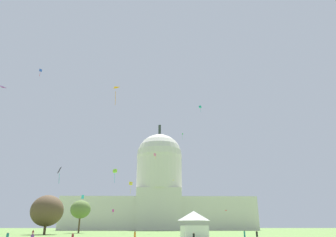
{
  "coord_description": "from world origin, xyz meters",
  "views": [
    {
      "loc": [
        2.39,
        -26.35,
        2.54
      ],
      "look_at": [
        4.94,
        72.95,
        37.58
      ],
      "focal_mm": 32.65,
      "sensor_mm": 36.0,
      "label": 1
    }
  ],
  "objects_px": {
    "kite_black_low": "(59,171)",
    "kite_gold_mid": "(174,181)",
    "kite_violet_mid": "(2,89)",
    "kite_orange_mid": "(115,89)",
    "kite_yellow_mid": "(131,183)",
    "tree_west_far": "(47,211)",
    "tree_west_mid": "(81,209)",
    "person_teal_back_left": "(245,234)",
    "person_orange_front_right": "(135,237)",
    "kite_red_low": "(227,212)",
    "capitol_building": "(159,194)",
    "person_black_mid_right": "(257,234)",
    "kite_turquoise_high": "(200,107)",
    "person_black_back_center": "(194,237)",
    "kite_white_low": "(55,201)",
    "kite_magenta_low": "(113,211)",
    "kite_pink_mid": "(155,155)",
    "event_tent": "(194,225)",
    "kite_blue_high": "(40,71)",
    "kite_lime_low": "(115,171)",
    "kite_cyan_low": "(83,197)",
    "person_maroon_front_left": "(33,234)",
    "kite_green_high": "(182,135)"
  },
  "relations": [
    {
      "from": "kite_violet_mid",
      "to": "kite_black_low",
      "type": "height_order",
      "value": "kite_violet_mid"
    },
    {
      "from": "kite_yellow_mid",
      "to": "tree_west_far",
      "type": "bearing_deg",
      "value": -33.56
    },
    {
      "from": "kite_white_low",
      "to": "kite_orange_mid",
      "type": "relative_size",
      "value": 0.65
    },
    {
      "from": "person_black_back_center",
      "to": "kite_orange_mid",
      "type": "xyz_separation_m",
      "value": [
        -15.41,
        -3.24,
        27.69
      ]
    },
    {
      "from": "kite_black_low",
      "to": "kite_magenta_low",
      "type": "relative_size",
      "value": 1.23
    },
    {
      "from": "person_orange_front_right",
      "to": "kite_magenta_low",
      "type": "height_order",
      "value": "kite_magenta_low"
    },
    {
      "from": "person_black_back_center",
      "to": "kite_yellow_mid",
      "type": "xyz_separation_m",
      "value": [
        -17.85,
        64.8,
        17.87
      ]
    },
    {
      "from": "person_black_back_center",
      "to": "kite_red_low",
      "type": "bearing_deg",
      "value": 51.85
    },
    {
      "from": "kite_white_low",
      "to": "kite_black_low",
      "type": "relative_size",
      "value": 0.65
    },
    {
      "from": "kite_lime_low",
      "to": "kite_orange_mid",
      "type": "height_order",
      "value": "kite_orange_mid"
    },
    {
      "from": "kite_gold_mid",
      "to": "kite_magenta_low",
      "type": "bearing_deg",
      "value": 55.8
    },
    {
      "from": "kite_green_high",
      "to": "kite_lime_low",
      "type": "bearing_deg",
      "value": 170.5
    },
    {
      "from": "kite_yellow_mid",
      "to": "tree_west_mid",
      "type": "bearing_deg",
      "value": -74.33
    },
    {
      "from": "kite_black_low",
      "to": "kite_gold_mid",
      "type": "relative_size",
      "value": 1.92
    },
    {
      "from": "kite_cyan_low",
      "to": "kite_red_low",
      "type": "bearing_deg",
      "value": -159.23
    },
    {
      "from": "kite_turquoise_high",
      "to": "kite_white_low",
      "type": "bearing_deg",
      "value": -139.48
    },
    {
      "from": "capitol_building",
      "to": "person_black_mid_right",
      "type": "xyz_separation_m",
      "value": [
        24.64,
        -121.94,
        -21.59
      ]
    },
    {
      "from": "kite_magenta_low",
      "to": "kite_cyan_low",
      "type": "height_order",
      "value": "kite_cyan_low"
    },
    {
      "from": "kite_lime_low",
      "to": "kite_yellow_mid",
      "type": "relative_size",
      "value": 0.77
    },
    {
      "from": "person_maroon_front_left",
      "to": "kite_green_high",
      "type": "distance_m",
      "value": 110.25
    },
    {
      "from": "person_orange_front_right",
      "to": "kite_red_low",
      "type": "relative_size",
      "value": 1.3
    },
    {
      "from": "person_black_mid_right",
      "to": "kite_red_low",
      "type": "relative_size",
      "value": 1.06
    },
    {
      "from": "kite_red_low",
      "to": "kite_magenta_low",
      "type": "distance_m",
      "value": 64.37
    },
    {
      "from": "capitol_building",
      "to": "person_maroon_front_left",
      "type": "distance_m",
      "value": 125.96
    },
    {
      "from": "person_maroon_front_left",
      "to": "kite_green_high",
      "type": "height_order",
      "value": "kite_green_high"
    },
    {
      "from": "kite_red_low",
      "to": "kite_cyan_low",
      "type": "relative_size",
      "value": 0.92
    },
    {
      "from": "kite_yellow_mid",
      "to": "kite_pink_mid",
      "type": "bearing_deg",
      "value": 66.1
    },
    {
      "from": "person_black_back_center",
      "to": "kite_white_low",
      "type": "bearing_deg",
      "value": 105.55
    },
    {
      "from": "kite_white_low",
      "to": "kite_blue_high",
      "type": "bearing_deg",
      "value": -33.89
    },
    {
      "from": "person_maroon_front_left",
      "to": "kite_blue_high",
      "type": "distance_m",
      "value": 47.15
    },
    {
      "from": "capitol_building",
      "to": "tree_west_mid",
      "type": "xyz_separation_m",
      "value": [
        -30.13,
        -78.0,
        -13.63
      ]
    },
    {
      "from": "kite_violet_mid",
      "to": "kite_orange_mid",
      "type": "height_order",
      "value": "kite_violet_mid"
    },
    {
      "from": "kite_violet_mid",
      "to": "kite_turquoise_high",
      "type": "distance_m",
      "value": 73.15
    },
    {
      "from": "kite_violet_mid",
      "to": "person_black_back_center",
      "type": "bearing_deg",
      "value": 120.41
    },
    {
      "from": "person_black_mid_right",
      "to": "kite_blue_high",
      "type": "distance_m",
      "value": 77.07
    },
    {
      "from": "person_orange_front_right",
      "to": "kite_violet_mid",
      "type": "height_order",
      "value": "kite_violet_mid"
    },
    {
      "from": "event_tent",
      "to": "kite_blue_high",
      "type": "xyz_separation_m",
      "value": [
        -44.27,
        16.33,
        44.69
      ]
    },
    {
      "from": "capitol_building",
      "to": "kite_turquoise_high",
      "type": "distance_m",
      "value": 93.38
    },
    {
      "from": "person_black_mid_right",
      "to": "capitol_building",
      "type": "bearing_deg",
      "value": 137.7
    },
    {
      "from": "kite_red_low",
      "to": "kite_gold_mid",
      "type": "xyz_separation_m",
      "value": [
        -22.63,
        19.57,
        16.12
      ]
    },
    {
      "from": "person_black_back_center",
      "to": "kite_yellow_mid",
      "type": "relative_size",
      "value": 0.32
    },
    {
      "from": "person_black_back_center",
      "to": "kite_pink_mid",
      "type": "height_order",
      "value": "kite_pink_mid"
    },
    {
      "from": "tree_west_mid",
      "to": "kite_white_low",
      "type": "height_order",
      "value": "tree_west_mid"
    },
    {
      "from": "capitol_building",
      "to": "person_black_mid_right",
      "type": "bearing_deg",
      "value": -78.58
    },
    {
      "from": "kite_pink_mid",
      "to": "kite_magenta_low",
      "type": "distance_m",
      "value": 66.46
    },
    {
      "from": "person_teal_back_left",
      "to": "person_orange_front_right",
      "type": "bearing_deg",
      "value": -87.1
    },
    {
      "from": "person_black_mid_right",
      "to": "kite_yellow_mid",
      "type": "bearing_deg",
      "value": 165.49
    },
    {
      "from": "kite_pink_mid",
      "to": "kite_blue_high",
      "type": "distance_m",
      "value": 50.58
    },
    {
      "from": "kite_black_low",
      "to": "kite_blue_high",
      "type": "relative_size",
      "value": 1.47
    },
    {
      "from": "kite_lime_low",
      "to": "kite_pink_mid",
      "type": "xyz_separation_m",
      "value": [
        9.57,
        36.65,
        12.6
      ]
    }
  ]
}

